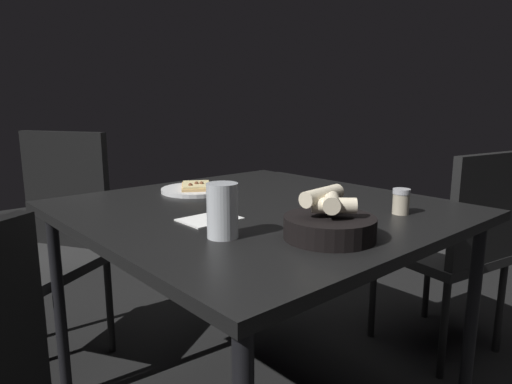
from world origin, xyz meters
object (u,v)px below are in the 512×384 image
chair_spare (457,241)px  chair_near (50,235)px  dining_table (258,223)px  pizza_plate (196,189)px  beer_glass (223,213)px  bread_basket (330,223)px  pepper_shaker (401,203)px

chair_spare → chair_near: bearing=139.5°
dining_table → pizza_plate: size_ratio=4.35×
beer_glass → bread_basket: bearing=-43.3°
bread_basket → pepper_shaker: size_ratio=2.96×
pepper_shaker → chair_near: 1.39m
pepper_shaker → dining_table: bearing=124.7°
dining_table → chair_spare: 0.95m
chair_near → chair_spare: size_ratio=1.08×
bread_basket → pepper_shaker: bread_basket is taller
dining_table → bread_basket: size_ratio=5.02×
pizza_plate → beer_glass: (-0.28, -0.53, 0.05)m
bread_basket → beer_glass: 0.26m
bread_basket → chair_spare: 1.05m
beer_glass → dining_table: bearing=34.3°
dining_table → beer_glass: beer_glass is taller
bread_basket → chair_near: chair_near is taller
dining_table → chair_near: (-0.39, 0.85, -0.15)m
pepper_shaker → chair_near: (-0.64, 1.21, -0.25)m
bread_basket → pepper_shaker: 0.35m
pizza_plate → beer_glass: beer_glass is taller
bread_basket → chair_spare: (1.00, 0.13, -0.28)m
beer_glass → pepper_shaker: size_ratio=1.78×
chair_near → chair_spare: 1.70m
dining_table → chair_spare: bearing=-15.6°
bread_basket → beer_glass: (-0.19, 0.18, 0.02)m
bread_basket → chair_near: (-0.29, 1.23, -0.25)m
dining_table → beer_glass: 0.37m
pizza_plate → chair_near: 0.68m
pepper_shaker → chair_near: bearing=117.9°
pizza_plate → beer_glass: 0.60m
pizza_plate → pepper_shaker: 0.74m
pizza_plate → chair_spare: (0.91, -0.58, -0.26)m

